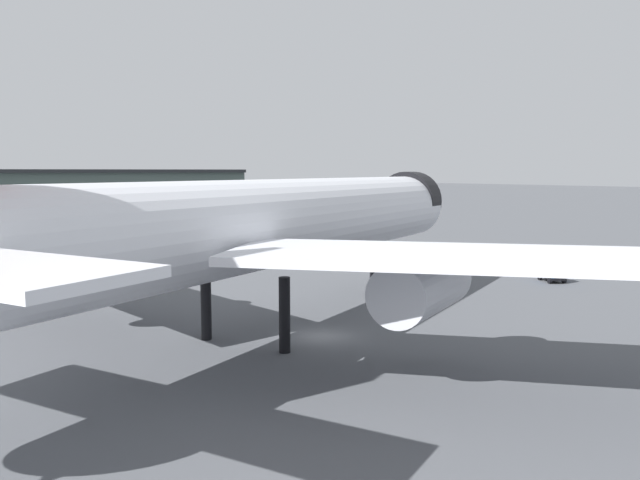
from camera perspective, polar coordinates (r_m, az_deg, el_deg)
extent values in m
plane|color=#4C4F54|center=(46.58, 0.08, -8.63)|extent=(900.00, 900.00, 0.00)
cylinder|color=silver|center=(45.32, -4.81, 1.46)|extent=(54.96, 27.40, 6.31)
cone|color=silver|center=(70.53, 8.39, 3.12)|extent=(8.76, 8.35, 6.18)
cylinder|color=black|center=(69.34, 8.01, 3.46)|extent=(5.04, 6.97, 6.37)
cube|color=silver|center=(53.13, -21.91, 0.88)|extent=(10.98, 26.18, 0.50)
cylinder|color=#B7BAC1|center=(51.88, -18.53, -1.42)|extent=(8.68, 6.23, 3.47)
cube|color=silver|center=(34.51, 13.18, -1.49)|extent=(23.47, 25.38, 0.50)
cylinder|color=#B7BAC1|center=(37.07, 9.15, -4.14)|extent=(8.68, 6.23, 3.47)
cylinder|color=black|center=(61.74, 4.84, -2.57)|extent=(0.76, 0.76, 5.05)
cylinder|color=black|center=(45.89, -10.20, -5.72)|extent=(0.76, 0.76, 5.05)
cylinder|color=black|center=(42.03, -3.20, -6.74)|extent=(0.76, 0.76, 5.05)
cylinder|color=white|center=(158.16, -25.30, 3.37)|extent=(24.55, 32.88, 4.38)
cone|color=white|center=(175.42, -23.06, 3.69)|extent=(6.26, 6.40, 4.29)
cylinder|color=black|center=(174.58, -23.16, 3.79)|extent=(4.76, 4.13, 4.42)
cube|color=white|center=(151.87, -22.01, 3.21)|extent=(17.61, 10.40, 0.35)
cylinder|color=#B7BAC1|center=(153.42, -22.59, 2.68)|extent=(4.91, 5.62, 2.41)
cube|color=white|center=(141.45, -26.08, 3.24)|extent=(7.36, 6.51, 0.26)
cylinder|color=black|center=(169.37, -23.76, 2.26)|extent=(0.53, 0.53, 3.50)
cylinder|color=black|center=(157.53, -26.25, 1.88)|extent=(0.53, 0.53, 3.50)
cylinder|color=black|center=(155.81, -24.70, 1.91)|extent=(0.53, 0.53, 3.50)
cube|color=#475651|center=(243.69, -26.58, 4.09)|extent=(173.39, 36.20, 11.26)
cube|color=#232628|center=(243.61, -26.65, 5.56)|extent=(173.53, 38.96, 1.20)
cube|color=black|center=(73.19, 20.10, -3.15)|extent=(3.01, 3.57, 0.30)
cube|color=#194799|center=(72.24, 20.47, -2.68)|extent=(2.03, 1.92, 1.20)
cube|color=#1E2D38|center=(71.70, 20.69, -2.56)|extent=(1.20, 0.75, 0.60)
cube|color=#194799|center=(73.61, 19.91, -2.62)|extent=(2.36, 2.47, 0.90)
cylinder|color=black|center=(72.62, 21.06, -3.38)|extent=(0.60, 0.74, 0.70)
cylinder|color=black|center=(71.87, 19.94, -3.43)|extent=(0.60, 0.74, 0.70)
cylinder|color=black|center=(74.57, 20.25, -3.10)|extent=(0.60, 0.74, 0.70)
cylinder|color=black|center=(73.84, 19.14, -3.15)|extent=(0.60, 0.74, 0.70)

